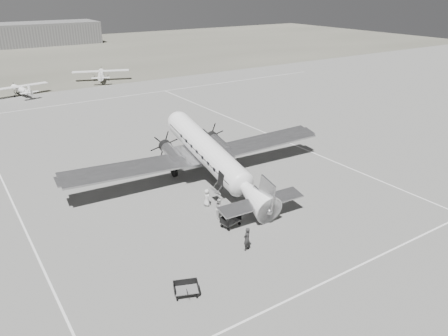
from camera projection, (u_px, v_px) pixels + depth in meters
ground at (242, 188)px, 39.89m from camera, size 260.00×260.00×0.00m
taxi_line_near at (363, 264)px, 29.12m from camera, size 60.00×0.15×0.01m
taxi_line_right at (334, 161)px, 45.99m from camera, size 0.15×80.00×0.01m
taxi_line_left at (10, 196)px, 38.44m from camera, size 0.15×60.00×0.01m
taxi_line_horizon at (98, 100)px, 70.67m from camera, size 90.00×0.15×0.01m
grass_infield at (28, 57)px, 112.99m from camera, size 260.00×90.00×0.01m
hangar_main at (27, 34)px, 133.49m from camera, size 42.00×14.00×6.60m
dc3_airliner at (212, 157)px, 40.08m from camera, size 27.87×20.04×5.13m
light_plane_left at (21, 91)px, 72.64m from camera, size 10.65×9.27×1.94m
light_plane_right at (101, 75)px, 84.10m from camera, size 13.06×11.85×2.23m
baggage_cart_near at (231, 221)px, 33.47m from camera, size 1.78×1.42×0.89m
baggage_cart_far at (186, 289)px, 25.98m from camera, size 1.83×1.58×0.87m
ground_crew at (247, 239)px, 30.33m from camera, size 0.72×0.57×1.75m
ramp_agent at (219, 208)px, 34.65m from camera, size 0.94×1.00×1.65m
passenger at (207, 198)px, 36.51m from camera, size 0.62×0.82×1.50m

